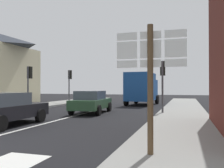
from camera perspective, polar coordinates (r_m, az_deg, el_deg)
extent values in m
plane|color=black|center=(16.65, -5.75, -6.64)|extent=(80.00, 80.00, 0.00)
cube|color=gray|center=(13.40, 15.94, -7.76)|extent=(2.95, 44.00, 0.14)
cube|color=silver|center=(13.07, -12.55, -8.23)|extent=(0.16, 12.00, 0.01)
cube|color=silver|center=(5.97, -24.62, -17.31)|extent=(1.20, 2.20, 0.01)
cube|color=beige|center=(30.37, -22.44, -3.25)|extent=(5.10, 1.20, 0.70)
cube|color=black|center=(11.98, -23.40, -5.92)|extent=(1.75, 4.20, 0.60)
cube|color=#47515B|center=(11.75, -24.17, -3.21)|extent=(1.55, 2.10, 0.55)
cylinder|color=black|center=(13.60, -22.55, -6.57)|extent=(0.22, 0.64, 0.64)
cylinder|color=black|center=(12.57, -16.31, -7.08)|extent=(0.22, 0.64, 0.64)
cylinder|color=black|center=(10.43, -24.53, -8.36)|extent=(0.22, 0.64, 0.64)
cube|color=#2D5133|center=(16.31, -4.79, -4.58)|extent=(2.02, 4.31, 0.60)
cube|color=#47515B|center=(16.05, -5.06, -2.59)|extent=(1.69, 2.20, 0.55)
cylinder|color=black|center=(17.89, -6.15, -5.20)|extent=(0.26, 0.65, 0.64)
cylinder|color=black|center=(17.40, -0.67, -5.33)|extent=(0.26, 0.65, 0.64)
cylinder|color=black|center=(15.37, -9.47, -5.93)|extent=(0.26, 0.65, 0.64)
cylinder|color=black|center=(14.80, -3.16, -6.14)|extent=(0.26, 0.65, 0.64)
cube|color=#19478C|center=(23.23, 6.63, -0.64)|extent=(2.48, 3.86, 2.60)
cube|color=#19478C|center=(25.65, 8.04, -1.31)|extent=(2.18, 1.46, 2.00)
cube|color=#47515B|center=(25.71, 8.06, 0.47)|extent=(1.76, 0.24, 0.70)
cylinder|color=black|center=(25.91, 5.65, -3.52)|extent=(0.35, 0.92, 0.90)
cylinder|color=black|center=(25.41, 10.44, -3.57)|extent=(0.35, 0.92, 0.90)
cylinder|color=black|center=(22.66, 3.33, -3.93)|extent=(0.35, 0.92, 0.90)
cylinder|color=black|center=(22.08, 8.78, -4.00)|extent=(0.35, 0.92, 0.90)
cylinder|color=brown|center=(5.84, 8.90, -1.87)|extent=(0.14, 0.14, 3.20)
cube|color=white|center=(6.13, 3.46, 10.97)|extent=(0.50, 0.03, 0.18)
cube|color=black|center=(6.14, 3.50, 10.94)|extent=(0.43, 0.01, 0.13)
cube|color=white|center=(6.07, 3.46, 7.83)|extent=(0.50, 0.03, 0.42)
cube|color=black|center=(6.08, 3.51, 7.80)|extent=(0.43, 0.01, 0.32)
cube|color=white|center=(6.02, 3.47, 4.63)|extent=(0.50, 0.03, 0.18)
cube|color=black|center=(6.04, 3.51, 4.61)|extent=(0.43, 0.01, 0.13)
cube|color=white|center=(6.02, 8.94, 11.19)|extent=(0.50, 0.03, 0.18)
cube|color=black|center=(6.04, 8.97, 11.15)|extent=(0.43, 0.01, 0.13)
cube|color=white|center=(5.96, 8.95, 7.99)|extent=(0.50, 0.03, 0.42)
cube|color=black|center=(5.98, 8.98, 7.96)|extent=(0.43, 0.01, 0.32)
cube|color=white|center=(5.92, 8.96, 4.73)|extent=(0.50, 0.03, 0.18)
cube|color=black|center=(5.94, 8.98, 4.72)|extent=(0.43, 0.01, 0.13)
cube|color=white|center=(5.97, 14.57, 11.30)|extent=(0.50, 0.03, 0.18)
cube|color=black|center=(5.99, 14.58, 11.26)|extent=(0.43, 0.01, 0.13)
cube|color=white|center=(5.91, 14.58, 8.08)|extent=(0.50, 0.03, 0.42)
cube|color=black|center=(5.93, 14.59, 8.05)|extent=(0.43, 0.01, 0.32)
cube|color=white|center=(5.87, 14.60, 4.79)|extent=(0.50, 0.03, 0.18)
cube|color=black|center=(5.89, 14.60, 4.78)|extent=(0.43, 0.01, 0.13)
cylinder|color=#47474C|center=(15.46, 11.66, -0.88)|extent=(0.12, 0.12, 3.34)
cube|color=black|center=(15.70, 11.72, 3.58)|extent=(0.30, 0.28, 0.90)
sphere|color=#360303|center=(15.87, 11.76, 4.52)|extent=(0.18, 0.18, 0.18)
sphere|color=#3C2303|center=(15.84, 11.76, 3.51)|extent=(0.18, 0.18, 0.18)
sphere|color=#0CA526|center=(15.82, 11.76, 2.50)|extent=(0.18, 0.18, 0.18)
cylinder|color=#47474C|center=(19.36, -18.98, -0.93)|extent=(0.12, 0.12, 3.27)
cube|color=black|center=(19.55, -18.62, 2.54)|extent=(0.30, 0.28, 0.90)
sphere|color=#360303|center=(19.68, -18.38, 3.30)|extent=(0.18, 0.18, 0.18)
sphere|color=#3C2303|center=(19.66, -18.38, 2.49)|extent=(0.18, 0.18, 0.18)
sphere|color=#0CA526|center=(19.65, -18.38, 1.68)|extent=(0.18, 0.18, 0.18)
cylinder|color=#47474C|center=(25.13, -9.97, -0.71)|extent=(0.12, 0.12, 3.43)
cube|color=black|center=(25.34, -9.76, 2.15)|extent=(0.30, 0.28, 0.90)
sphere|color=#360303|center=(25.48, -9.61, 2.75)|extent=(0.18, 0.18, 0.18)
sphere|color=#3C2303|center=(25.47, -9.61, 2.12)|extent=(0.18, 0.18, 0.18)
sphere|color=#0CA526|center=(25.45, -9.62, 1.49)|extent=(0.18, 0.18, 0.18)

